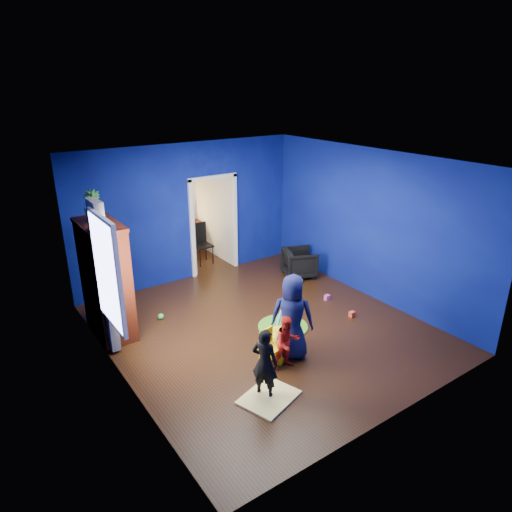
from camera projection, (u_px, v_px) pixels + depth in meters
floor at (264, 329)px, 7.95m from camera, size 5.00×5.50×0.01m
ceiling at (266, 161)px, 6.91m from camera, size 5.00×5.50×0.01m
wall_back at (188, 213)px, 9.53m from camera, size 5.00×0.02×2.90m
wall_front at (403, 318)px, 5.32m from camera, size 5.00×0.02×2.90m
wall_left at (114, 288)px, 6.10m from camera, size 0.02×5.50×2.90m
wall_right at (370, 225)px, 8.76m from camera, size 0.02×5.50×2.90m
alcove at (194, 209)px, 10.60m from camera, size 1.00×1.75×2.50m
armchair at (299, 263)px, 9.99m from camera, size 0.88×0.87×0.62m
child_black at (265, 363)px, 6.10m from camera, size 0.40×0.45×1.02m
child_navy at (292, 317)px, 6.95m from camera, size 0.78×0.77×1.36m
toddler_red at (287, 343)px, 6.74m from camera, size 0.46×0.38×0.85m
vase at (104, 221)px, 6.88m from camera, size 0.24×0.24×0.20m
potted_plant at (92, 205)px, 7.23m from camera, size 0.33×0.33×0.48m
tv_armoire at (106, 280)px, 7.50m from camera, size 0.58×1.14×1.96m
crt_tv at (108, 277)px, 7.50m from camera, size 0.46×0.70×0.54m
yellow_blanket at (269, 397)px, 6.20m from camera, size 0.90×0.80×0.03m
hopper_ball at (279, 338)px, 7.28m from camera, size 0.40×0.40×0.40m
kid_chair at (271, 350)px, 6.87m from camera, size 0.33×0.33×0.50m
play_mat at (283, 326)px, 8.00m from camera, size 0.87×0.87×0.02m
toy_arch at (283, 326)px, 8.00m from camera, size 0.67×0.49×0.78m
window_left at (106, 273)px, 6.34m from camera, size 0.03×0.95×1.55m
curtain at (104, 277)px, 6.93m from camera, size 0.14×0.42×2.40m
doorway at (214, 226)px, 10.00m from camera, size 1.16×0.10×2.10m
study_desk at (184, 237)px, 11.40m from camera, size 0.88×0.44×0.75m
desk_monitor at (181, 214)px, 11.28m from camera, size 0.40×0.05×0.32m
desk_lamp at (172, 217)px, 11.09m from camera, size 0.14×0.14×0.14m
folding_chair at (203, 245)px, 10.63m from camera, size 0.40×0.40×0.92m
book_shelf at (178, 171)px, 10.89m from camera, size 0.88×0.24×0.04m
toy_0 at (352, 314)px, 8.34m from camera, size 0.10×0.08×0.10m
toy_1 at (301, 280)px, 9.73m from camera, size 0.11×0.11×0.11m
toy_2 at (280, 361)px, 6.95m from camera, size 0.10×0.08×0.10m
toy_3 at (286, 301)px, 8.84m from camera, size 0.11×0.11×0.11m
toy_4 at (327, 297)px, 8.98m from camera, size 0.10×0.08×0.10m
toy_5 at (161, 316)px, 8.25m from camera, size 0.11×0.11×0.11m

